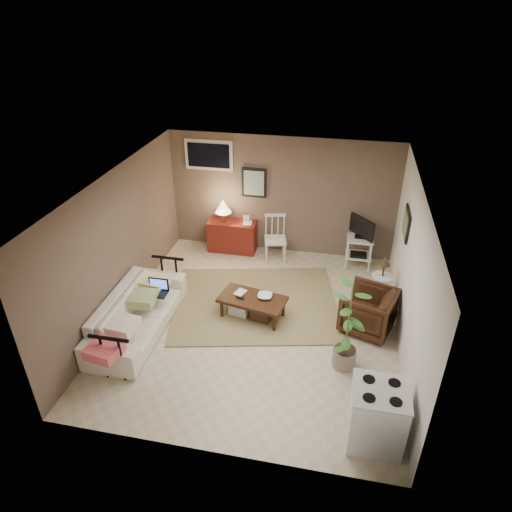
% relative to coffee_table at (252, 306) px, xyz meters
% --- Properties ---
extents(floor, '(5.00, 5.00, 0.00)m').
position_rel_coffee_table_xyz_m(floor, '(0.09, -0.12, -0.23)').
color(floor, '#C1B293').
rests_on(floor, ground).
extents(art_back, '(0.50, 0.03, 0.60)m').
position_rel_coffee_table_xyz_m(art_back, '(-0.46, 2.35, 1.22)').
color(art_back, black).
extents(art_right, '(0.03, 0.60, 0.45)m').
position_rel_coffee_table_xyz_m(art_right, '(2.32, 0.93, 1.29)').
color(art_right, black).
extents(window, '(0.96, 0.03, 0.60)m').
position_rel_coffee_table_xyz_m(window, '(-1.36, 2.35, 1.72)').
color(window, silver).
extents(rug, '(3.21, 2.79, 0.03)m').
position_rel_coffee_table_xyz_m(rug, '(-0.03, 0.38, -0.21)').
color(rug, '#988758').
rests_on(rug, floor).
extents(coffee_table, '(1.16, 0.76, 0.41)m').
position_rel_coffee_table_xyz_m(coffee_table, '(0.00, 0.00, 0.00)').
color(coffee_table, '#3A210F').
rests_on(coffee_table, floor).
extents(sofa, '(0.64, 2.20, 0.86)m').
position_rel_coffee_table_xyz_m(sofa, '(-1.71, -0.67, 0.20)').
color(sofa, beige).
rests_on(sofa, floor).
extents(sofa_pillows, '(0.42, 2.10, 0.15)m').
position_rel_coffee_table_xyz_m(sofa_pillows, '(-1.65, -0.93, 0.30)').
color(sofa_pillows, beige).
rests_on(sofa_pillows, sofa).
extents(sofa_end_rails, '(0.59, 2.20, 0.74)m').
position_rel_coffee_table_xyz_m(sofa_end_rails, '(-1.58, -0.67, 0.14)').
color(sofa_end_rails, black).
rests_on(sofa_end_rails, floor).
extents(laptop, '(0.34, 0.25, 0.23)m').
position_rel_coffee_table_xyz_m(laptop, '(-1.49, -0.29, 0.33)').
color(laptop, black).
rests_on(laptop, sofa).
extents(red_console, '(0.98, 0.44, 1.13)m').
position_rel_coffee_table_xyz_m(red_console, '(-0.89, 2.16, 0.16)').
color(red_console, maroon).
rests_on(red_console, floor).
extents(spindle_chair, '(0.50, 0.50, 0.93)m').
position_rel_coffee_table_xyz_m(spindle_chair, '(0.05, 1.97, 0.21)').
color(spindle_chair, silver).
rests_on(spindle_chair, floor).
extents(tv_stand, '(0.50, 0.50, 1.05)m').
position_rel_coffee_table_xyz_m(tv_stand, '(1.69, 1.99, 0.33)').
color(tv_stand, silver).
rests_on(tv_stand, floor).
extents(side_table, '(0.36, 0.36, 0.95)m').
position_rel_coffee_table_xyz_m(side_table, '(2.07, 0.80, 0.36)').
color(side_table, silver).
rests_on(side_table, floor).
extents(armchair, '(0.91, 0.94, 0.78)m').
position_rel_coffee_table_xyz_m(armchair, '(1.85, 0.08, 0.16)').
color(armchair, '#331A0E').
rests_on(armchair, floor).
extents(potted_plant, '(0.37, 0.37, 1.47)m').
position_rel_coffee_table_xyz_m(potted_plant, '(1.53, -0.84, 0.56)').
color(potted_plant, gray).
rests_on(potted_plant, floor).
extents(stove, '(0.64, 0.60, 0.84)m').
position_rel_coffee_table_xyz_m(stove, '(1.94, -2.07, 0.19)').
color(stove, silver).
rests_on(stove, floor).
extents(bowl, '(0.24, 0.07, 0.24)m').
position_rel_coffee_table_xyz_m(bowl, '(0.20, 0.05, 0.28)').
color(bowl, '#3A210F').
rests_on(bowl, coffee_table).
extents(book_table, '(0.15, 0.07, 0.21)m').
position_rel_coffee_table_xyz_m(book_table, '(-0.30, 0.13, 0.26)').
color(book_table, '#3A210F').
rests_on(book_table, coffee_table).
extents(book_console, '(0.18, 0.04, 0.24)m').
position_rel_coffee_table_xyz_m(book_console, '(-0.64, 2.13, 0.55)').
color(book_console, '#3A210F').
rests_on(book_console, red_console).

